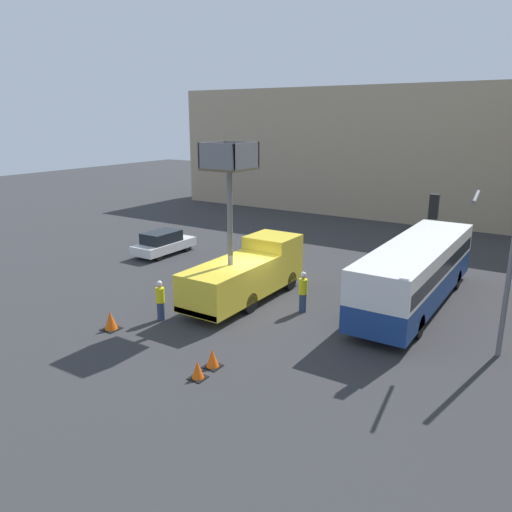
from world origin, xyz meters
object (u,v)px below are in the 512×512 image
Objects in this scene: utility_truck at (247,269)px; road_worker_directing at (303,292)px; traffic_cone_far_side at (198,370)px; parked_car_curbside at (163,243)px; city_bus at (416,269)px; road_worker_near_truck at (160,301)px; traffic_cone_mid_road at (212,359)px; traffic_cone_near_truck at (111,321)px; traffic_light_pole at (482,245)px.

utility_truck is 3.01m from road_worker_directing.
traffic_cone_far_side is 0.15× the size of parked_car_curbside.
city_bus is at bearing 69.04° from traffic_cone_far_side.
road_worker_near_truck is at bearing 130.90° from city_bus.
traffic_cone_far_side is at bearing -85.31° from traffic_cone_mid_road.
road_worker_directing reaches higher than road_worker_near_truck.
road_worker_near_truck is 2.66× the size of traffic_cone_mid_road.
traffic_cone_near_truck is 5.47m from traffic_cone_mid_road.
utility_truck reaches higher than road_worker_directing.
city_bus is 11.57m from traffic_cone_far_side.
road_worker_near_truck is at bearing 145.99° from traffic_cone_far_side.
city_bus is 18.11× the size of traffic_cone_far_side.
traffic_light_pole reaches higher than traffic_cone_far_side.
traffic_cone_mid_road is 1.07× the size of traffic_cone_far_side.
traffic_cone_near_truck is at bearing -154.96° from traffic_light_pole.
road_worker_near_truck is (-11.70, -4.10, -3.17)m from traffic_light_pole.
city_bus is 6.36× the size of road_worker_near_truck.
road_worker_near_truck is (-1.71, -4.08, -0.62)m from utility_truck.
utility_truck is 9.53× the size of traffic_cone_near_truck.
traffic_cone_far_side is (-7.20, -7.13, -3.76)m from traffic_light_pole.
road_worker_directing is 6.29m from traffic_cone_mid_road.
city_bus is 6.01× the size of road_worker_directing.
traffic_cone_mid_road is (4.42, -2.14, -0.57)m from road_worker_near_truck.
traffic_cone_near_truck is at bearing 133.80° from city_bus.
city_bus is 13.63m from traffic_cone_near_truck.
traffic_light_pole is 9.10× the size of traffic_cone_mid_road.
traffic_cone_mid_road is (-4.18, -9.82, -1.42)m from city_bus.
road_worker_directing is (2.96, 0.03, -0.55)m from utility_truck.
traffic_light_pole reaches higher than parked_car_curbside.
utility_truck is 9.79m from parked_car_curbside.
parked_car_curbside is (-8.96, 3.87, -0.74)m from utility_truck.
parked_car_curbside reaches higher than traffic_cone_near_truck.
utility_truck is 11.90× the size of traffic_cone_far_side.
city_bus reaches higher than traffic_cone_mid_road.
traffic_cone_mid_road is at bearing -3.01° from traffic_cone_near_truck.
traffic_light_pole is at bearing 25.04° from traffic_cone_near_truck.
traffic_cone_far_side is at bearing -135.28° from traffic_light_pole.
utility_truck reaches higher than traffic_cone_near_truck.
parked_car_curbside is (-11.92, 3.84, -0.19)m from road_worker_directing.
road_worker_directing is at bearing 179.90° from traffic_light_pole.
parked_car_curbside is at bearing 156.64° from utility_truck.
city_bus reaches higher than road_worker_near_truck.
road_worker_directing is at bearing 0.62° from utility_truck.
traffic_light_pole reaches higher than road_worker_near_truck.
traffic_light_pole is (9.99, 0.02, 2.55)m from utility_truck.
road_worker_directing is 3.01× the size of traffic_cone_far_side.
city_bus is 5.27m from traffic_light_pole.
traffic_cone_far_side is at bearing -12.06° from traffic_cone_near_truck.
traffic_cone_near_truck is at bearing 176.99° from traffic_cone_mid_road.
traffic_cone_near_truck is (-5.71, -5.96, -0.58)m from road_worker_directing.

